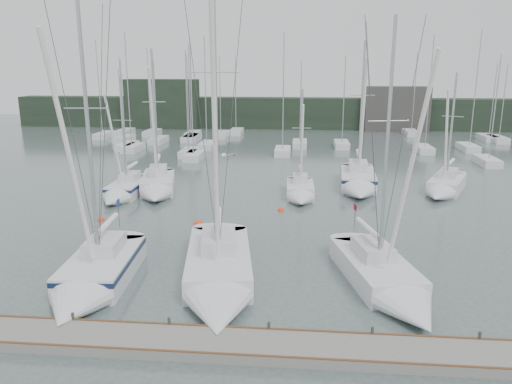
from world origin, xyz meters
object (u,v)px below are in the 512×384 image
at_px(buoy_a, 198,224).
at_px(sailboat_mid_e, 443,188).
at_px(buoy_c, 101,220).
at_px(buoy_b, 281,211).
at_px(sailboat_near_center, 218,281).
at_px(sailboat_near_left, 91,280).
at_px(sailboat_near_right, 391,286).
at_px(sailboat_mid_a, 123,192).
at_px(sailboat_mid_c, 300,193).
at_px(sailboat_mid_d, 358,183).
at_px(sailboat_mid_b, 157,188).

bearing_deg(buoy_a, sailboat_mid_e, 27.50).
bearing_deg(buoy_c, buoy_b, 15.48).
bearing_deg(sailboat_near_center, buoy_b, 71.46).
xyz_separation_m(sailboat_near_left, sailboat_near_right, (13.98, 0.87, -0.09)).
relative_size(sailboat_near_left, buoy_a, 23.00).
bearing_deg(sailboat_mid_a, sailboat_near_left, -74.24).
bearing_deg(sailboat_near_right, sailboat_mid_a, 126.10).
bearing_deg(buoy_b, buoy_c, -164.52).
relative_size(buoy_a, buoy_b, 1.27).
relative_size(buoy_b, buoy_c, 0.99).
relative_size(sailboat_mid_c, buoy_a, 14.79).
bearing_deg(sailboat_mid_d, sailboat_mid_c, -142.33).
bearing_deg(sailboat_near_right, sailboat_mid_b, 119.79).
height_order(sailboat_mid_b, buoy_b, sailboat_mid_b).
bearing_deg(buoy_c, sailboat_mid_c, 25.90).
height_order(sailboat_mid_d, buoy_a, sailboat_mid_d).
distance_m(sailboat_mid_a, buoy_c, 5.82).
bearing_deg(sailboat_mid_e, sailboat_near_left, -111.88).
distance_m(sailboat_near_center, buoy_b, 14.01).
relative_size(sailboat_near_right, buoy_c, 27.11).
bearing_deg(sailboat_mid_d, buoy_c, -148.13).
relative_size(sailboat_mid_a, buoy_c, 20.52).
relative_size(sailboat_near_center, sailboat_mid_b, 1.38).
distance_m(sailboat_mid_a, sailboat_mid_b, 2.76).
bearing_deg(buoy_c, sailboat_mid_e, 20.03).
height_order(sailboat_near_left, sailboat_mid_a, sailboat_near_left).
height_order(sailboat_mid_e, buoy_b, sailboat_mid_e).
relative_size(sailboat_near_center, sailboat_near_right, 1.27).
relative_size(sailboat_near_left, sailboat_mid_b, 1.16).
xyz_separation_m(sailboat_near_left, sailboat_mid_a, (-4.48, 16.71, -0.06)).
relative_size(buoy_a, buoy_c, 1.26).
distance_m(sailboat_mid_a, sailboat_mid_e, 26.17).
height_order(sailboat_near_left, sailboat_mid_d, sailboat_near_left).
bearing_deg(sailboat_near_left, sailboat_mid_b, 92.39).
distance_m(sailboat_near_right, sailboat_mid_c, 17.27).
xyz_separation_m(sailboat_near_right, sailboat_mid_c, (-4.27, 16.73, -0.01)).
bearing_deg(sailboat_mid_c, sailboat_near_right, -77.26).
distance_m(sailboat_near_right, sailboat_mid_b, 23.47).
height_order(sailboat_mid_a, buoy_b, sailboat_mid_a).
distance_m(sailboat_near_left, sailboat_near_right, 14.01).
bearing_deg(sailboat_mid_a, buoy_b, -9.67).
relative_size(sailboat_mid_a, sailboat_mid_e, 0.97).
xyz_separation_m(sailboat_mid_c, sailboat_mid_d, (4.89, 3.29, 0.16)).
bearing_deg(sailboat_mid_b, sailboat_near_center, -78.09).
relative_size(sailboat_near_right, sailboat_mid_c, 1.46).
bearing_deg(sailboat_mid_d, sailboat_mid_e, -1.81).
distance_m(sailboat_near_center, sailboat_mid_e, 25.04).
bearing_deg(buoy_c, sailboat_mid_a, 94.58).
bearing_deg(buoy_c, buoy_a, -3.00).
distance_m(sailboat_near_right, sailboat_mid_e, 20.75).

